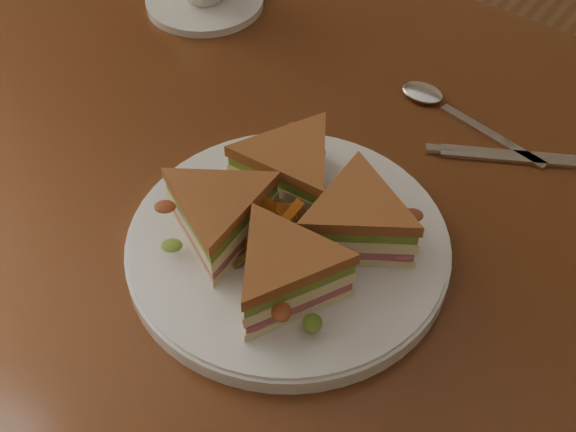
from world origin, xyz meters
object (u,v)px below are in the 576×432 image
(plate, at_px, (288,247))
(sandwich_wedges, at_px, (288,220))
(spoon, at_px, (439,103))
(table, at_px, (327,265))
(knife, at_px, (525,158))
(saucer, at_px, (205,1))

(plate, xyz_separation_m, sandwich_wedges, (-0.00, -0.00, 0.04))
(spoon, bearing_deg, plate, -82.04)
(table, xyz_separation_m, sandwich_wedges, (0.00, -0.08, 0.14))
(table, xyz_separation_m, spoon, (0.02, 0.19, 0.10))
(plate, relative_size, sandwich_wedges, 1.10)
(knife, distance_m, saucer, 0.45)
(spoon, bearing_deg, sandwich_wedges, -82.04)
(plate, height_order, sandwich_wedges, sandwich_wedges)
(spoon, bearing_deg, knife, -1.66)
(spoon, height_order, saucer, same)
(plate, relative_size, knife, 1.49)
(sandwich_wedges, bearing_deg, spoon, 87.15)
(sandwich_wedges, height_order, saucer, sandwich_wedges)
(spoon, height_order, knife, spoon)
(knife, height_order, saucer, saucer)
(table, bearing_deg, saucer, 148.36)
(table, height_order, plate, plate)
(sandwich_wedges, xyz_separation_m, spoon, (0.01, 0.27, -0.04))
(table, bearing_deg, sandwich_wedges, -86.85)
(knife, bearing_deg, plate, -145.49)
(table, relative_size, saucer, 8.10)
(spoon, relative_size, saucer, 1.23)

